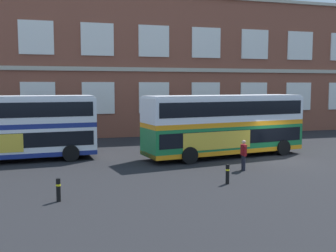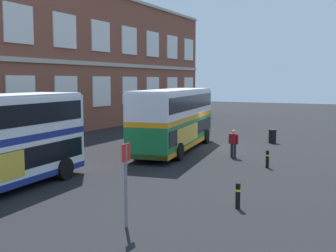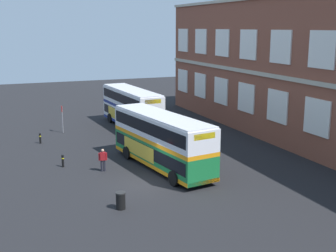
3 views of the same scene
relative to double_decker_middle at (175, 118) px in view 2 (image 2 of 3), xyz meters
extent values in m
plane|color=black|center=(3.02, -0.29, -2.15)|extent=(120.00, 120.00, 0.00)
cube|color=brown|center=(3.19, 15.71, 4.28)|extent=(56.13, 8.00, 12.86)
cube|color=#B2A893|center=(3.19, 11.63, 4.02)|extent=(56.13, 0.16, 0.36)
cube|color=silver|center=(-1.91, 11.65, 1.45)|extent=(2.86, 0.12, 2.83)
cube|color=silver|center=(3.19, 11.65, 1.45)|extent=(2.86, 0.12, 2.83)
cube|color=silver|center=(8.29, 11.65, 1.45)|extent=(2.86, 0.12, 2.83)
cube|color=silver|center=(13.39, 11.65, 1.45)|extent=(2.86, 0.12, 2.83)
cube|color=silver|center=(18.50, 11.65, 1.45)|extent=(2.86, 0.12, 2.83)
cube|color=silver|center=(23.60, 11.65, 1.45)|extent=(2.86, 0.12, 2.83)
cube|color=silver|center=(28.70, 11.65, 1.45)|extent=(2.86, 0.12, 2.83)
cube|color=silver|center=(-1.91, 11.65, 6.60)|extent=(2.86, 0.12, 2.83)
cube|color=silver|center=(3.19, 11.65, 6.60)|extent=(2.86, 0.12, 2.83)
cube|color=silver|center=(8.29, 11.65, 6.60)|extent=(2.86, 0.12, 2.83)
cube|color=silver|center=(13.39, 11.65, 6.60)|extent=(2.86, 0.12, 2.83)
cube|color=silver|center=(18.50, 11.65, 6.60)|extent=(2.86, 0.12, 2.83)
cube|color=silver|center=(23.60, 11.65, 6.60)|extent=(2.86, 0.12, 2.83)
cube|color=silver|center=(28.70, 11.65, 6.60)|extent=(2.86, 0.12, 2.83)
cube|color=yellow|center=(-8.37, 2.39, 1.45)|extent=(0.18, 1.66, 0.40)
cylinder|color=black|center=(-9.90, 1.01, -1.63)|extent=(1.06, 0.39, 1.04)
cylinder|color=black|center=(-10.07, 3.55, -1.63)|extent=(1.06, 0.39, 1.04)
cube|color=#197038|center=(0.00, 0.00, -0.92)|extent=(11.26, 4.21, 1.75)
cube|color=black|center=(0.00, 0.00, -0.71)|extent=(10.83, 4.18, 0.90)
cube|color=orange|center=(0.00, 0.00, 0.10)|extent=(11.26, 4.21, 0.30)
cube|color=silver|center=(0.00, 0.00, 1.03)|extent=(11.26, 4.21, 1.55)
cube|color=black|center=(0.00, 0.00, 1.10)|extent=(10.83, 4.18, 0.90)
cube|color=orange|center=(0.00, 0.00, -1.66)|extent=(11.26, 4.23, 0.28)
cube|color=silver|center=(0.00, 0.00, 1.86)|extent=(11.03, 4.07, 0.12)
cube|color=gold|center=(-1.11, -1.48, -0.84)|extent=(4.79, 0.77, 1.10)
cube|color=yellow|center=(5.40, 0.84, 1.45)|extent=(0.31, 1.65, 0.40)
cylinder|color=black|center=(4.00, -0.67, -1.63)|extent=(1.08, 0.48, 1.04)
cylinder|color=black|center=(3.61, 1.85, -1.63)|extent=(1.08, 0.48, 1.04)
cylinder|color=black|center=(-3.07, -1.77, -1.63)|extent=(1.08, 0.48, 1.04)
cylinder|color=black|center=(-3.46, 0.75, -1.63)|extent=(1.08, 0.48, 1.04)
cylinder|color=black|center=(-0.79, -4.42, -1.72)|extent=(0.18, 0.18, 0.85)
cylinder|color=black|center=(-0.76, -4.22, -1.72)|extent=(0.18, 0.18, 0.85)
cube|color=maroon|center=(-0.78, -4.32, -1.00)|extent=(0.29, 0.43, 0.60)
cylinder|color=maroon|center=(-0.81, -4.58, -1.03)|extent=(0.12, 0.12, 0.57)
cylinder|color=maroon|center=(-0.74, -4.06, -1.03)|extent=(0.12, 0.12, 0.57)
sphere|color=tan|center=(-0.78, -4.32, -0.56)|extent=(0.22, 0.22, 0.22)
cylinder|color=slate|center=(-14.25, -5.11, -0.80)|extent=(0.10, 0.10, 2.70)
cube|color=red|center=(-14.25, -5.13, 0.27)|extent=(0.44, 0.04, 0.56)
cylinder|color=black|center=(6.37, -5.04, -1.67)|extent=(0.56, 0.56, 0.95)
cylinder|color=black|center=(6.37, -5.04, -1.16)|extent=(0.60, 0.60, 0.08)
cylinder|color=black|center=(-10.73, -7.71, -1.67)|extent=(0.18, 0.18, 0.95)
cylinder|color=yellow|center=(-10.73, -7.71, -1.47)|extent=(0.19, 0.19, 0.08)
cylinder|color=black|center=(-2.91, -6.90, -1.67)|extent=(0.18, 0.18, 0.95)
cylinder|color=yellow|center=(-2.91, -6.90, -1.47)|extent=(0.19, 0.19, 0.08)
camera|label=1|loc=(-10.79, -24.10, 2.53)|focal=42.55mm
camera|label=2|loc=(-25.68, -12.29, 2.55)|focal=46.26mm
camera|label=3|loc=(29.77, -11.54, 8.26)|focal=47.20mm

